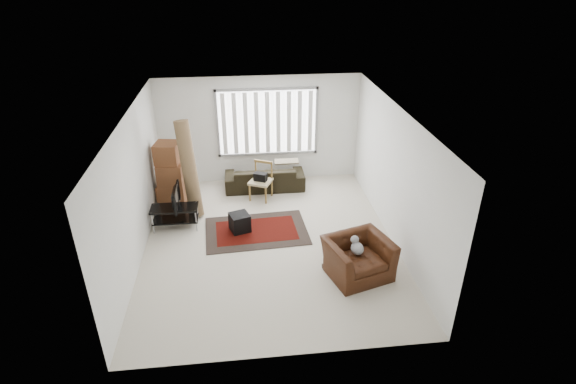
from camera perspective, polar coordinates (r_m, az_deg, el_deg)
The scene contains 11 objects.
room at distance 8.87m, azimuth -2.59°, elevation 5.04°, with size 6.00×6.02×2.71m.
persian_rug at distance 9.60m, azimuth -4.03°, elevation -4.93°, with size 2.21×1.54×0.02m.
tv_stand at distance 9.83m, azimuth -14.16°, elevation -2.59°, with size 0.99×0.45×0.50m.
tv at distance 9.65m, azimuth -14.41°, elevation -0.69°, with size 0.80×0.10×0.46m, color black.
subwoofer at distance 9.54m, azimuth -6.15°, elevation -3.85°, with size 0.38×0.38×0.38m, color black.
moving_boxes at distance 10.56m, azimuth -14.57°, elevation 1.78°, with size 0.72×0.67×1.55m.
white_flatpack at distance 10.91m, azimuth -13.49°, elevation 0.86°, with size 0.61×0.09×0.78m, color silver.
rolled_rug at distance 10.01m, azimuth -12.44°, elevation 2.85°, with size 0.32×0.32×2.14m, color brown.
sofa at distance 11.21m, azimuth -2.99°, elevation 2.27°, with size 1.96×0.85×0.76m, color black.
side_chair at distance 10.67m, azimuth -3.46°, elevation 1.61°, with size 0.64×0.64×0.90m.
armchair at distance 8.24m, azimuth 8.91°, elevation -7.96°, with size 1.34×1.24×0.82m.
Camera 1 is at (-0.49, -7.68, 5.14)m, focal length 28.00 mm.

